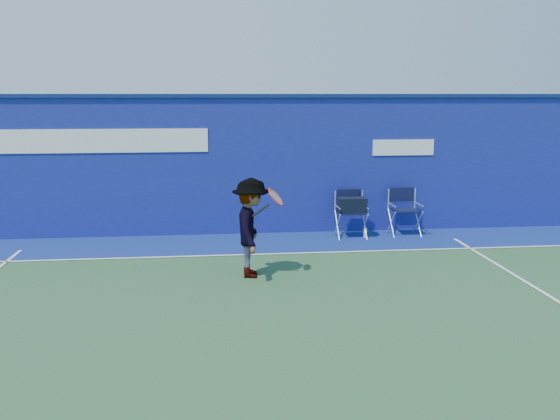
{
  "coord_description": "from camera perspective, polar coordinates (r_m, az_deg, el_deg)",
  "views": [
    {
      "loc": [
        -0.57,
        -7.92,
        3.07
      ],
      "look_at": [
        0.56,
        2.6,
        1.0
      ],
      "focal_mm": 38.0,
      "sensor_mm": 36.0,
      "label": 1
    }
  ],
  "objects": [
    {
      "name": "water_bottle",
      "position": [
        13.02,
        8.21,
        -2.2
      ],
      "size": [
        0.07,
        0.07,
        0.21
      ],
      "primitive_type": "cylinder",
      "color": "white",
      "rests_on": "ground"
    },
    {
      "name": "directors_chair_left",
      "position": [
        12.96,
        6.85,
        -0.73
      ],
      "size": [
        0.61,
        0.56,
        1.03
      ],
      "color": "silver",
      "rests_on": "ground"
    },
    {
      "name": "directors_chair_right",
      "position": [
        13.4,
        11.88,
        -1.0
      ],
      "size": [
        0.61,
        0.55,
        1.02
      ],
      "color": "silver",
      "rests_on": "ground"
    },
    {
      "name": "stadium_wall",
      "position": [
        13.22,
        -3.65,
        4.45
      ],
      "size": [
        24.0,
        0.5,
        3.08
      ],
      "color": "navy",
      "rests_on": "ground"
    },
    {
      "name": "ground",
      "position": [
        8.51,
        -1.92,
        -10.08
      ],
      "size": [
        80.0,
        80.0,
        0.0
      ],
      "primitive_type": "plane",
      "color": "#2C522F",
      "rests_on": "ground"
    },
    {
      "name": "court_lines",
      "position": [
        9.07,
        -2.21,
        -8.65
      ],
      "size": [
        24.0,
        12.0,
        0.01
      ],
      "color": "white",
      "rests_on": "out_of_bounds_strip"
    },
    {
      "name": "out_of_bounds_strip",
      "position": [
        12.42,
        -3.32,
        -3.24
      ],
      "size": [
        24.0,
        1.8,
        0.01
      ],
      "primitive_type": "cube",
      "color": "navy",
      "rests_on": "ground"
    },
    {
      "name": "tennis_player",
      "position": [
        10.05,
        -2.76,
        -1.72
      ],
      "size": [
        0.93,
        1.14,
        1.69
      ],
      "color": "#EA4738",
      "rests_on": "ground"
    }
  ]
}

